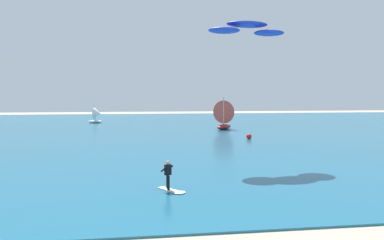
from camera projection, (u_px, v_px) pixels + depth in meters
name	position (u px, v px, depth m)	size (l,w,h in m)	color
ocean	(167.00, 128.00, 58.07)	(160.00, 90.00, 0.10)	#1E607F
kitesurfer	(170.00, 180.00, 19.34)	(1.64, 1.89, 1.67)	white
kite	(247.00, 29.00, 27.72)	(6.77, 3.11, 0.99)	#1E33B2
sailboat_anchored_offshore	(97.00, 115.00, 67.51)	(3.02, 2.61, 3.45)	white
sailboat_mid_right	(226.00, 114.00, 55.21)	(4.35, 4.62, 5.14)	maroon
marker_buoy	(249.00, 136.00, 42.28)	(0.67, 0.67, 0.67)	red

